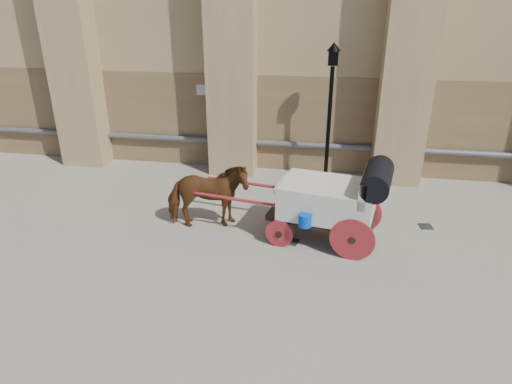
# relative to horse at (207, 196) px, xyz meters

# --- Properties ---
(ground) EXTENTS (90.00, 90.00, 0.00)m
(ground) POSITION_rel_horse_xyz_m (0.84, 0.18, -0.83)
(ground) COLOR gray
(ground) RESTS_ON ground
(horse) EXTENTS (2.12, 1.31, 1.67)m
(horse) POSITION_rel_horse_xyz_m (0.00, 0.00, 0.00)
(horse) COLOR brown
(horse) RESTS_ON ground
(carriage) EXTENTS (4.69, 2.00, 1.99)m
(carriage) POSITION_rel_horse_xyz_m (3.01, -0.17, 0.24)
(carriage) COLOR black
(carriage) RESTS_ON ground
(street_lamp) EXTENTS (0.38, 0.38, 4.08)m
(street_lamp) POSITION_rel_horse_xyz_m (2.77, 3.29, 1.35)
(street_lamp) COLOR black
(street_lamp) RESTS_ON ground
(drain_grate_near) EXTENTS (0.40, 0.40, 0.01)m
(drain_grate_near) POSITION_rel_horse_xyz_m (2.10, -0.40, -0.83)
(drain_grate_near) COLOR black
(drain_grate_near) RESTS_ON ground
(drain_grate_far) EXTENTS (0.37, 0.37, 0.01)m
(drain_grate_far) POSITION_rel_horse_xyz_m (5.32, 0.87, -0.83)
(drain_grate_far) COLOR black
(drain_grate_far) RESTS_ON ground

